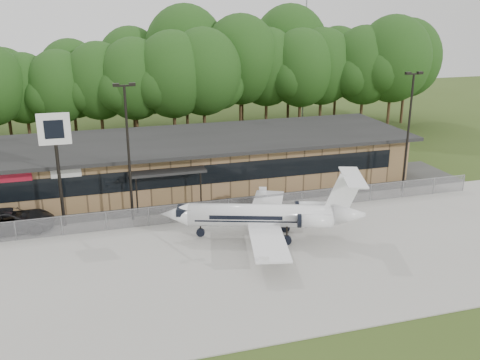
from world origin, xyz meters
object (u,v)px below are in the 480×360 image
object	(u,v)px
terminal	(180,161)
suv	(10,221)
business_jet	(268,216)
pole_sign	(55,141)

from	to	relation	value
terminal	suv	world-z (taller)	terminal
suv	terminal	bearing A→B (deg)	-63.43
business_jet	suv	bearing A→B (deg)	178.08
business_jet	pole_sign	world-z (taller)	pole_sign
pole_sign	business_jet	bearing A→B (deg)	-23.59
terminal	suv	size ratio (longest dim) A/B	6.86
business_jet	suv	distance (m)	18.22
terminal	business_jet	bearing A→B (deg)	-75.19
suv	business_jet	bearing A→B (deg)	-111.48
terminal	business_jet	world-z (taller)	business_jet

